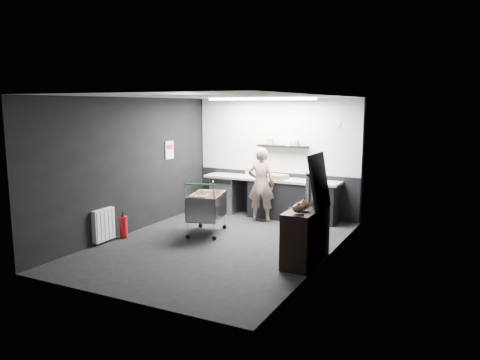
% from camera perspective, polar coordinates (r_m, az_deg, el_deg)
% --- Properties ---
extents(floor, '(5.50, 5.50, 0.00)m').
position_cam_1_polar(floor, '(8.74, -2.61, -7.83)').
color(floor, black).
rests_on(floor, ground).
extents(ceiling, '(5.50, 5.50, 0.00)m').
position_cam_1_polar(ceiling, '(8.36, -2.75, 10.17)').
color(ceiling, silver).
rests_on(ceiling, wall_back).
extents(wall_back, '(5.50, 0.00, 5.50)m').
position_cam_1_polar(wall_back, '(10.90, 4.45, 2.81)').
color(wall_back, black).
rests_on(wall_back, floor).
extents(wall_front, '(5.50, 0.00, 5.50)m').
position_cam_1_polar(wall_front, '(6.23, -15.21, -2.28)').
color(wall_front, black).
rests_on(wall_front, floor).
extents(wall_left, '(0.00, 5.50, 5.50)m').
position_cam_1_polar(wall_left, '(9.58, -13.16, 1.72)').
color(wall_left, black).
rests_on(wall_left, floor).
extents(wall_right, '(0.00, 5.50, 5.50)m').
position_cam_1_polar(wall_right, '(7.67, 10.45, -0.00)').
color(wall_right, black).
rests_on(wall_right, floor).
extents(kitchen_wall_panel, '(3.95, 0.02, 1.70)m').
position_cam_1_polar(kitchen_wall_panel, '(10.84, 4.44, 5.43)').
color(kitchen_wall_panel, silver).
rests_on(kitchen_wall_panel, wall_back).
extents(dado_panel, '(3.95, 0.02, 1.00)m').
position_cam_1_polar(dado_panel, '(11.01, 4.36, -1.60)').
color(dado_panel, black).
rests_on(dado_panel, wall_back).
extents(floating_shelf, '(1.20, 0.22, 0.04)m').
position_cam_1_polar(floating_shelf, '(10.68, 5.20, 4.12)').
color(floating_shelf, black).
rests_on(floating_shelf, wall_back).
extents(wall_clock, '(0.20, 0.03, 0.20)m').
position_cam_1_polar(wall_clock, '(10.36, 11.67, 6.76)').
color(wall_clock, white).
rests_on(wall_clock, wall_back).
extents(poster, '(0.02, 0.30, 0.40)m').
position_cam_1_polar(poster, '(10.57, -8.60, 3.62)').
color(poster, silver).
rests_on(poster, wall_left).
extents(poster_red_band, '(0.02, 0.22, 0.10)m').
position_cam_1_polar(poster_red_band, '(10.56, -8.58, 4.00)').
color(poster_red_band, red).
rests_on(poster_red_band, poster).
extents(radiator, '(0.10, 0.50, 0.60)m').
position_cam_1_polar(radiator, '(9.06, -16.30, -5.27)').
color(radiator, white).
rests_on(radiator, wall_left).
extents(ceiling_strip, '(2.40, 0.20, 0.04)m').
position_cam_1_polar(ceiling_strip, '(10.01, 2.55, 9.83)').
color(ceiling_strip, white).
rests_on(ceiling_strip, ceiling).
extents(prep_counter, '(3.20, 0.61, 0.90)m').
position_cam_1_polar(prep_counter, '(10.68, 4.39, -2.16)').
color(prep_counter, black).
rests_on(prep_counter, floor).
extents(person, '(0.67, 0.51, 1.64)m').
position_cam_1_polar(person, '(10.28, 2.60, -0.55)').
color(person, beige).
rests_on(person, floor).
extents(shopping_cart, '(0.84, 1.15, 1.10)m').
position_cam_1_polar(shopping_cart, '(9.31, -4.10, -3.42)').
color(shopping_cart, silver).
rests_on(shopping_cart, floor).
extents(sideboard, '(0.51, 1.20, 1.80)m').
position_cam_1_polar(sideboard, '(7.72, 8.20, -5.81)').
color(sideboard, black).
rests_on(sideboard, floor).
extents(fire_extinguisher, '(0.15, 0.15, 0.49)m').
position_cam_1_polar(fire_extinguisher, '(9.35, -14.01, -5.43)').
color(fire_extinguisher, red).
rests_on(fire_extinguisher, floor).
extents(cardboard_box, '(0.55, 0.45, 0.10)m').
position_cam_1_polar(cardboard_box, '(10.55, 4.30, 0.41)').
color(cardboard_box, '#8E6C4B').
rests_on(cardboard_box, prep_counter).
extents(pink_tub, '(0.22, 0.22, 0.22)m').
position_cam_1_polar(pink_tub, '(10.84, 1.39, 1.00)').
color(pink_tub, beige).
rests_on(pink_tub, prep_counter).
extents(white_container, '(0.17, 0.14, 0.14)m').
position_cam_1_polar(white_container, '(10.81, 1.20, 0.75)').
color(white_container, white).
rests_on(white_container, prep_counter).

